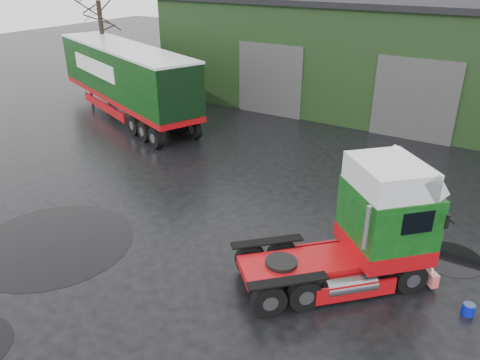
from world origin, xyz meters
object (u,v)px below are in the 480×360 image
trailer_left (126,82)px  tree_back_a (365,7)px  hero_tractor (332,227)px  wash_bucket (468,309)px  tree_left (102,29)px  warehouse (442,56)px

trailer_left → tree_back_a: 21.88m
hero_tractor → wash_bucket: 3.96m
hero_tractor → tree_left: size_ratio=0.67×
warehouse → tree_left: bearing=-157.2°
warehouse → hero_tractor: (0.92, -19.10, -1.39)m
trailer_left → tree_back_a: bearing=4.0°
warehouse → wash_bucket: 19.24m
trailer_left → tree_back_a: tree_back_a is taller
warehouse → tree_back_a: tree_back_a is taller
tree_left → trailer_left: bearing=-31.6°
tree_left → hero_tractor: bearing=-29.1°
trailer_left → wash_bucket: trailer_left is taller
tree_back_a → warehouse: bearing=-51.3°
wash_bucket → tree_back_a: tree_back_a is taller
hero_tractor → tree_left: tree_left is taller
wash_bucket → trailer_left: bearing=157.8°
wash_bucket → tree_back_a: bearing=113.7°
wash_bucket → tree_left: bearing=156.0°
tree_back_a → hero_tractor: bearing=-73.0°
warehouse → tree_left: (-19.00, -8.00, 1.09)m
hero_tractor → tree_left: 22.94m
trailer_left → tree_left: tree_left is taller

